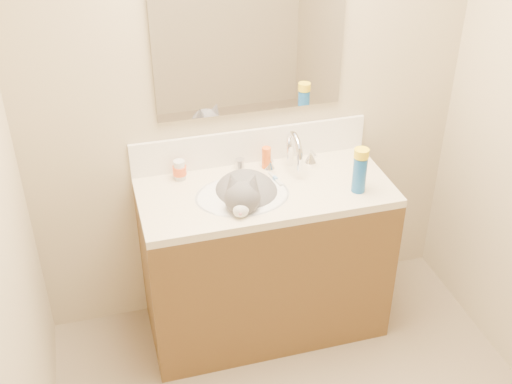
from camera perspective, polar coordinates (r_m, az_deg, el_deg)
room_shell at (r=1.93m, az=9.18°, el=1.21°), size 2.24×2.54×2.52m
vanity_cabinet at (r=3.29m, az=0.78°, el=-6.30°), size 1.20×0.55×0.82m
counter_slab at (r=3.04m, az=0.83°, el=0.02°), size 1.20×0.55×0.04m
basin at (r=3.02m, az=-1.20°, el=-1.41°), size 0.45×0.36×0.14m
faucet at (r=3.15m, az=3.30°, el=3.42°), size 0.28×0.20×0.21m
cat at (r=3.00m, az=-0.89°, el=-0.48°), size 0.41×0.47×0.33m
backsplash at (r=3.20m, az=-0.48°, el=4.12°), size 1.20×0.02×0.18m
mirror at (r=2.97m, az=-0.53°, el=14.18°), size 0.90×0.02×0.80m
pill_bottle at (r=3.10m, az=-6.81°, el=1.96°), size 0.06×0.06×0.10m
pill_label at (r=3.10m, az=-6.81°, el=1.92°), size 0.07×0.07×0.04m
silver_jar at (r=3.17m, az=-1.46°, el=2.51°), size 0.05×0.05×0.05m
amber_bottle at (r=3.17m, az=0.92°, el=3.07°), size 0.05×0.05×0.11m
toothbrush at (r=3.10m, az=1.72°, el=1.19°), size 0.03×0.13×0.01m
toothbrush_head at (r=3.09m, az=1.72°, el=1.23°), size 0.02×0.03×0.01m
spray_can at (r=3.00m, az=9.18°, el=1.54°), size 0.08×0.08×0.18m
spray_cap at (r=2.95m, az=9.37°, el=3.41°), size 0.09×0.09×0.04m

